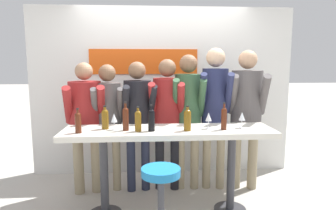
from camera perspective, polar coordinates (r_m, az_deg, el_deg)
name	(u,v)px	position (r m, az deg, el deg)	size (l,w,h in m)	color
back_wall	(162,91)	(4.50, -1.11, 2.66)	(3.87, 0.12, 2.47)	silver
tasting_table	(169,143)	(3.28, 0.10, -7.25)	(2.27, 0.57, 0.96)	silver
bar_stool	(161,197)	(2.75, -1.35, -17.04)	(0.36, 0.36, 0.77)	#333338
person_far_left	(86,114)	(3.88, -15.44, -1.74)	(0.53, 0.61, 1.67)	gray
person_left	(108,114)	(3.87, -11.31, -1.60)	(0.43, 0.54, 1.65)	gray
person_center_left	(138,112)	(3.82, -5.79, -1.34)	(0.46, 0.57, 1.68)	#23283D
person_center	(167,110)	(3.84, -0.15, -1.02)	(0.47, 0.57, 1.71)	black
person_center_right	(188,106)	(3.86, 3.84, -0.28)	(0.43, 0.56, 1.77)	gray
person_right	(215,102)	(3.90, 8.91, 0.62)	(0.45, 0.59, 1.85)	gray
person_far_right	(246,105)	(3.99, 14.70, 0.06)	(0.54, 0.64, 1.83)	gray
wine_bottle_0	(105,118)	(3.29, -11.90, -2.44)	(0.07, 0.07, 0.25)	brown
wine_bottle_1	(187,119)	(3.15, 3.72, -2.66)	(0.08, 0.08, 0.27)	brown
wine_bottle_2	(78,122)	(3.18, -16.76, -3.04)	(0.06, 0.06, 0.26)	#4C1E0F
wine_bottle_3	(138,120)	(3.12, -5.72, -2.84)	(0.07, 0.07, 0.26)	brown
wine_bottle_4	(151,119)	(3.13, -3.18, -2.66)	(0.07, 0.07, 0.28)	black
wine_bottle_5	(224,117)	(3.25, 10.62, -2.33)	(0.06, 0.06, 0.30)	#4C1E0F
wine_bottle_6	(126,118)	(3.18, -8.07, -2.39)	(0.06, 0.06, 0.31)	#4C1E0F
wine_glass_0	(209,117)	(3.26, 7.74, -2.35)	(0.07, 0.07, 0.18)	silver
wine_glass_1	(114,118)	(3.23, -10.25, -2.53)	(0.07, 0.07, 0.18)	silver
wine_glass_2	(242,117)	(3.36, 13.90, -2.20)	(0.07, 0.07, 0.18)	silver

